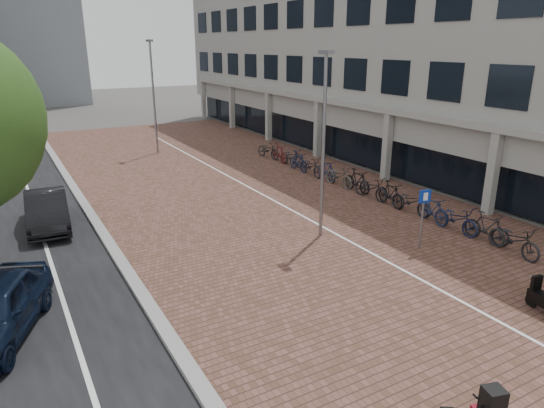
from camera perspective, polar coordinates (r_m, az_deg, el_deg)
The scene contains 11 objects.
ground at distance 12.85m, azimuth 13.67°, elevation -12.91°, with size 140.00×140.00×0.00m, color #474442.
plaza_brick at distance 23.06m, azimuth -3.04°, elevation 1.80°, with size 14.50×42.00×0.04m, color brown.
curb at distance 21.02m, azimuth -20.61°, elevation -0.87°, with size 0.35×42.00×0.14m, color gray.
lane_line at distance 20.87m, azimuth -25.71°, elevation -1.81°, with size 0.12×44.00×0.00m, color white.
parking_line at distance 23.14m, azimuth -2.60°, elevation 1.93°, with size 0.10×30.00×0.00m, color white.
office_building at distance 31.67m, azimuth 12.41°, elevation 21.34°, with size 8.40×40.00×15.00m.
car_dark at distance 19.84m, azimuth -24.81°, elevation -0.68°, with size 1.42×4.07×1.34m, color black.
parking_sign at distance 16.62m, azimuth 17.25°, elevation -0.78°, with size 0.43×0.13×2.07m.
lamp_near at distance 16.59m, azimuth 6.01°, elevation 6.34°, with size 0.12×0.12×6.28m, color slate.
lamp_far at distance 30.89m, azimuth -13.65°, elevation 11.85°, with size 0.12×0.12×6.69m, color gray.
bike_row at distance 22.71m, azimuth 9.72°, elevation 2.63°, with size 1.15×18.14×1.05m.
Camera 1 is at (-7.83, -7.81, 6.55)m, focal length 32.19 mm.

